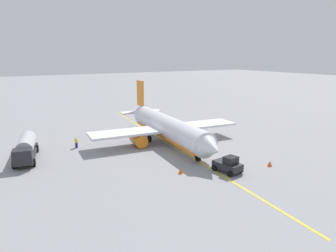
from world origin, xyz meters
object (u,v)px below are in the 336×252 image
airplane (167,127)px  pushback_tug (228,165)px  safety_cone_nose (181,171)px  refueling_worker (76,143)px  fuel_tanker (26,147)px  safety_cone_wingtip (270,164)px

airplane → pushback_tug: bearing=-0.9°
pushback_tug → safety_cone_nose: pushback_tug is taller
refueling_worker → airplane: bearing=71.4°
fuel_tanker → pushback_tug: fuel_tanker is taller
refueling_worker → safety_cone_wingtip: (21.93, 20.32, -0.45)m
fuel_tanker → safety_cone_nose: 22.90m
airplane → pushback_tug: size_ratio=8.22×
pushback_tug → safety_cone_nose: 6.14m
pushback_tug → safety_cone_wingtip: (1.24, 6.35, -0.64)m
fuel_tanker → pushback_tug: 28.72m
fuel_tanker → safety_cone_nose: bearing=44.8°
pushback_tug → safety_cone_wingtip: size_ratio=5.18×
airplane → fuel_tanker: size_ratio=2.90×
refueling_worker → safety_cone_nose: bearing=25.4°
pushback_tug → refueling_worker: 24.96m
fuel_tanker → pushback_tug: (18.95, 21.58, -0.72)m
airplane → fuel_tanker: 22.05m
pushback_tug → refueling_worker: size_ratio=2.26×
safety_cone_nose → fuel_tanker: bearing=-135.2°
fuel_tanker → pushback_tug: size_ratio=2.83×
airplane → pushback_tug: airplane is taller
airplane → fuel_tanker: (-3.06, -21.82, -0.92)m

